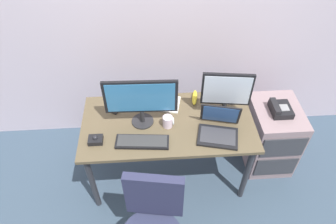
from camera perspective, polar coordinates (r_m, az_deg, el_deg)
ground_plane at (r=3.11m, az=-0.00°, el=-10.96°), size 8.00×8.00×0.00m
back_wall at (r=2.72m, az=-1.07°, el=19.30°), size 6.00×0.10×2.80m
desk at (r=2.61m, az=-0.00°, el=-3.13°), size 1.42×0.71×0.72m
file_cabinet at (r=3.11m, az=18.32°, el=-4.16°), size 0.42×0.53×0.67m
desk_phone at (r=2.84m, az=19.93°, el=0.52°), size 0.17×0.20×0.09m
monitor_main at (r=2.39m, az=-5.02°, el=2.33°), size 0.57×0.18×0.43m
monitor_side at (r=2.50m, az=10.68°, el=3.52°), size 0.40×0.18×0.42m
keyboard at (r=2.40m, az=-4.75°, el=-5.47°), size 0.42×0.17×0.03m
laptop at (r=2.46m, az=9.31°, el=-2.99°), size 0.37×0.34×0.23m
trackball_mouse at (r=2.46m, az=-13.19°, el=-4.98°), size 0.11×0.09×0.07m
coffee_mug at (r=2.49m, az=0.01°, el=-1.75°), size 0.09×0.08×0.10m
paper_notepad at (r=2.69m, az=0.52°, el=1.46°), size 0.19×0.23×0.01m
cell_phone at (r=2.69m, az=-9.25°, el=0.72°), size 0.14×0.16×0.01m
banana at (r=2.75m, az=4.93°, el=2.69°), size 0.08×0.19×0.04m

